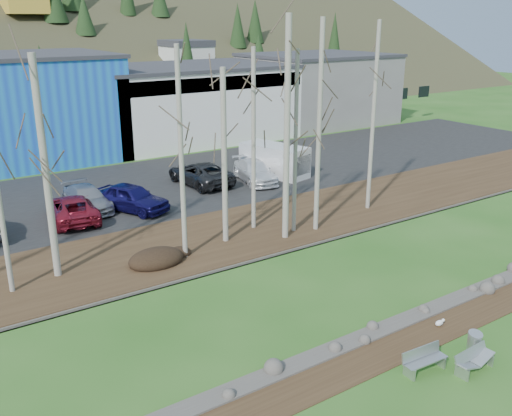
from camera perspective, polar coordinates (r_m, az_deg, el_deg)
ground at (r=19.55m, az=16.90°, el=-16.45°), size 200.00×200.00×0.00m
dirt_strip at (r=20.65m, az=12.30°, el=-13.93°), size 80.00×1.80×0.03m
near_bank_rocks at (r=21.24m, az=10.32°, el=-12.85°), size 80.00×0.80×0.50m
river at (r=23.91m, az=3.41°, el=-8.77°), size 80.00×8.00×0.90m
far_bank_rocks at (r=26.94m, az=-1.92°, el=-5.48°), size 80.00×0.80×0.46m
far_bank at (r=29.46m, az=-5.26°, el=-3.23°), size 80.00×7.00×0.15m
parking_lot at (r=38.52m, az=-12.90°, el=1.62°), size 80.00×14.00×0.14m
building_white at (r=55.16m, az=-6.91°, el=10.51°), size 18.36×12.24×6.80m
building_grey at (r=64.02m, az=6.14°, el=11.85°), size 14.28×12.24×7.30m
bench_intact at (r=19.88m, az=16.43°, el=-14.36°), size 1.65×0.61×0.81m
bench_damaged at (r=20.44m, az=20.92°, el=-14.04°), size 1.63×0.60×0.72m
litter_bin at (r=21.19m, az=20.97°, el=-12.68°), size 0.58×0.58×0.81m
seagull at (r=22.64m, az=17.89°, el=-10.86°), size 0.44×0.21×0.32m
dirt_mound at (r=26.77m, az=-9.96°, el=-4.97°), size 2.64×1.87×0.52m
birch_2 at (r=25.28m, az=-20.30°, el=3.52°), size 0.31×0.31×9.51m
birch_3 at (r=25.93m, az=-7.49°, el=5.16°), size 0.23×0.23×9.76m
birch_4 at (r=27.86m, az=-3.19°, el=5.03°), size 0.28×0.28×8.63m
birch_5 at (r=29.61m, az=-0.25°, el=6.68°), size 0.23×0.23×9.46m
birch_6 at (r=29.20m, az=3.97°, el=6.40°), size 0.21×0.21×9.39m
birch_7 at (r=28.09m, az=3.11°, el=7.63°), size 0.31×0.31×11.02m
birch_8 at (r=29.44m, az=6.32°, el=7.88°), size 0.25×0.25×10.85m
birch_9 at (r=33.47m, az=11.64°, el=8.78°), size 0.23×0.23×10.72m
car_2 at (r=33.42m, az=-17.90°, el=-0.00°), size 3.05×5.41×1.43m
car_3 at (r=35.04m, az=-16.56°, el=0.93°), size 2.01×4.77×1.37m
car_4 at (r=34.13m, az=-12.33°, el=1.02°), size 3.76×5.08×1.61m
car_5 at (r=38.96m, az=-5.61°, el=3.48°), size 2.86×5.67×1.54m
car_6 at (r=39.45m, az=-0.11°, el=3.67°), size 3.06×5.23×1.42m
van_white at (r=40.98m, az=2.08°, el=4.77°), size 3.32×5.37×2.18m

